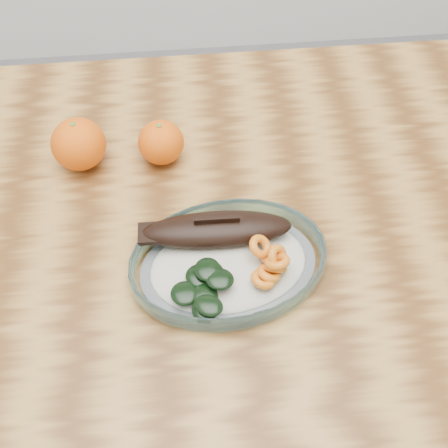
{
  "coord_description": "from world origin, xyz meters",
  "views": [
    {
      "loc": [
        0.04,
        -0.49,
        1.38
      ],
      "look_at": [
        0.09,
        -0.02,
        0.77
      ],
      "focal_mm": 45.0,
      "sensor_mm": 36.0,
      "label": 1
    }
  ],
  "objects_px": {
    "dining_table": "(166,267)",
    "orange_right": "(161,142)",
    "plated_meal": "(228,260)",
    "orange_left": "(79,144)"
  },
  "relations": [
    {
      "from": "dining_table",
      "to": "orange_right",
      "type": "xyz_separation_m",
      "value": [
        0.01,
        0.14,
        0.13
      ]
    },
    {
      "from": "dining_table",
      "to": "plated_meal",
      "type": "bearing_deg",
      "value": -40.21
    },
    {
      "from": "plated_meal",
      "to": "orange_right",
      "type": "xyz_separation_m",
      "value": [
        -0.08,
        0.21,
        0.02
      ]
    },
    {
      "from": "dining_table",
      "to": "orange_left",
      "type": "relative_size",
      "value": 14.76
    },
    {
      "from": "plated_meal",
      "to": "orange_right",
      "type": "bearing_deg",
      "value": 102.78
    },
    {
      "from": "dining_table",
      "to": "orange_left",
      "type": "bearing_deg",
      "value": 129.2
    },
    {
      "from": "orange_right",
      "to": "dining_table",
      "type": "bearing_deg",
      "value": -93.64
    },
    {
      "from": "plated_meal",
      "to": "orange_right",
      "type": "relative_size",
      "value": 7.63
    },
    {
      "from": "plated_meal",
      "to": "orange_left",
      "type": "relative_size",
      "value": 6.54
    },
    {
      "from": "dining_table",
      "to": "orange_right",
      "type": "bearing_deg",
      "value": 86.36
    }
  ]
}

